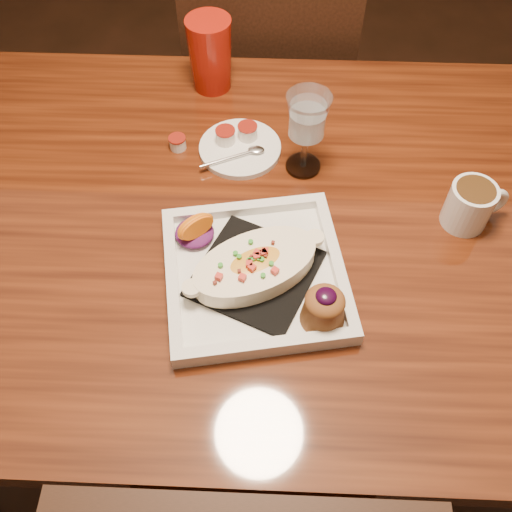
{
  "coord_description": "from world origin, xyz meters",
  "views": [
    {
      "loc": [
        0.02,
        -0.63,
        1.52
      ],
      "look_at": [
        -0.01,
        -0.1,
        0.77
      ],
      "focal_mm": 40.0,
      "sensor_mm": 36.0,
      "label": 1
    }
  ],
  "objects_px": {
    "table": "(261,250)",
    "plate": "(261,273)",
    "goblet": "(307,121)",
    "saucer": "(239,146)",
    "coffee_mug": "(471,204)",
    "red_tumbler": "(210,54)",
    "chair_far": "(269,95)"
  },
  "relations": [
    {
      "from": "plate",
      "to": "red_tumbler",
      "type": "relative_size",
      "value": 2.16
    },
    {
      "from": "table",
      "to": "saucer",
      "type": "xyz_separation_m",
      "value": [
        -0.05,
        0.16,
        0.11
      ]
    },
    {
      "from": "goblet",
      "to": "saucer",
      "type": "xyz_separation_m",
      "value": [
        -0.12,
        0.04,
        -0.1
      ]
    },
    {
      "from": "goblet",
      "to": "saucer",
      "type": "relative_size",
      "value": 1.04
    },
    {
      "from": "goblet",
      "to": "red_tumbler",
      "type": "relative_size",
      "value": 1.07
    },
    {
      "from": "red_tumbler",
      "to": "plate",
      "type": "bearing_deg",
      "value": -76.27
    },
    {
      "from": "chair_far",
      "to": "goblet",
      "type": "distance_m",
      "value": 0.62
    },
    {
      "from": "table",
      "to": "plate",
      "type": "bearing_deg",
      "value": -88.47
    },
    {
      "from": "goblet",
      "to": "chair_far",
      "type": "bearing_deg",
      "value": 98.16
    },
    {
      "from": "table",
      "to": "chair_far",
      "type": "xyz_separation_m",
      "value": [
        -0.0,
        0.63,
        -0.15
      ]
    },
    {
      "from": "table",
      "to": "plate",
      "type": "xyz_separation_m",
      "value": [
        0.0,
        -0.13,
        0.12
      ]
    },
    {
      "from": "coffee_mug",
      "to": "goblet",
      "type": "xyz_separation_m",
      "value": [
        -0.28,
        0.12,
        0.07
      ]
    },
    {
      "from": "table",
      "to": "chair_far",
      "type": "relative_size",
      "value": 1.61
    },
    {
      "from": "coffee_mug",
      "to": "saucer",
      "type": "xyz_separation_m",
      "value": [
        -0.4,
        0.16,
        -0.03
      ]
    },
    {
      "from": "goblet",
      "to": "red_tumbler",
      "type": "bearing_deg",
      "value": 129.34
    },
    {
      "from": "plate",
      "to": "saucer",
      "type": "distance_m",
      "value": 0.3
    },
    {
      "from": "plate",
      "to": "coffee_mug",
      "type": "distance_m",
      "value": 0.37
    },
    {
      "from": "saucer",
      "to": "red_tumbler",
      "type": "distance_m",
      "value": 0.21
    },
    {
      "from": "plate",
      "to": "coffee_mug",
      "type": "xyz_separation_m",
      "value": [
        0.35,
        0.14,
        0.02
      ]
    },
    {
      "from": "plate",
      "to": "saucer",
      "type": "xyz_separation_m",
      "value": [
        -0.05,
        0.3,
        -0.02
      ]
    },
    {
      "from": "table",
      "to": "saucer",
      "type": "distance_m",
      "value": 0.2
    },
    {
      "from": "table",
      "to": "plate",
      "type": "height_order",
      "value": "plate"
    },
    {
      "from": "red_tumbler",
      "to": "coffee_mug",
      "type": "bearing_deg",
      "value": -36.66
    },
    {
      "from": "coffee_mug",
      "to": "saucer",
      "type": "relative_size",
      "value": 0.69
    },
    {
      "from": "table",
      "to": "red_tumbler",
      "type": "xyz_separation_m",
      "value": [
        -0.12,
        0.35,
        0.17
      ]
    },
    {
      "from": "chair_far",
      "to": "red_tumbler",
      "type": "xyz_separation_m",
      "value": [
        -0.12,
        -0.28,
        0.32
      ]
    },
    {
      "from": "plate",
      "to": "goblet",
      "type": "height_order",
      "value": "goblet"
    },
    {
      "from": "goblet",
      "to": "coffee_mug",
      "type": "bearing_deg",
      "value": -22.85
    },
    {
      "from": "coffee_mug",
      "to": "saucer",
      "type": "distance_m",
      "value": 0.43
    },
    {
      "from": "coffee_mug",
      "to": "table",
      "type": "bearing_deg",
      "value": 166.73
    },
    {
      "from": "coffee_mug",
      "to": "saucer",
      "type": "height_order",
      "value": "coffee_mug"
    },
    {
      "from": "table",
      "to": "goblet",
      "type": "height_order",
      "value": "goblet"
    }
  ]
}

